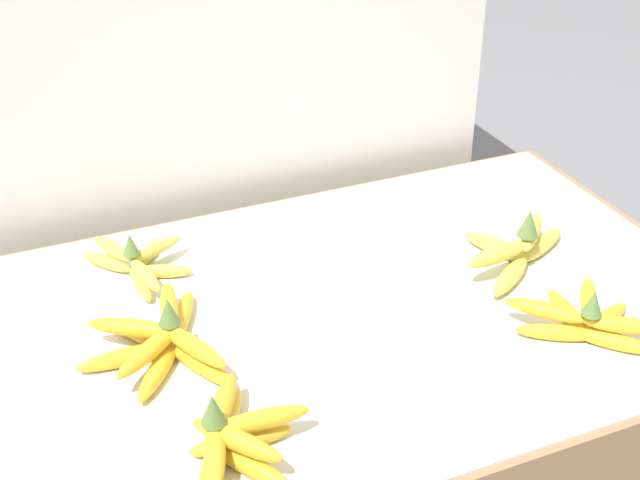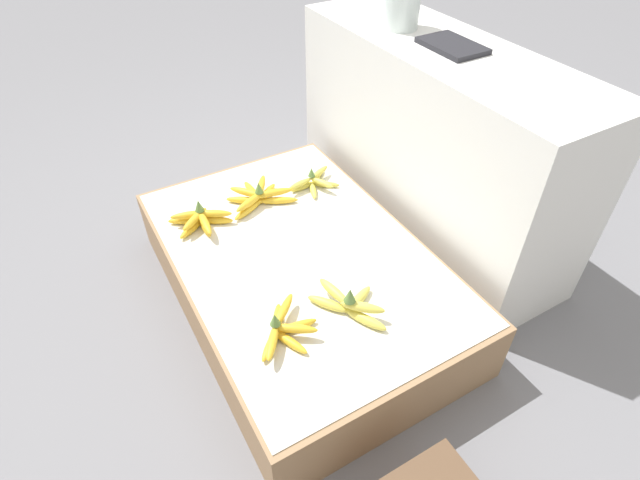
{
  "view_description": "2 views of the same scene",
  "coord_description": "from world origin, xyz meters",
  "px_view_note": "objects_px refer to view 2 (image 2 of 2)",
  "views": [
    {
      "loc": [
        -0.54,
        -1.09,
        1.1
      ],
      "look_at": [
        -0.03,
        0.11,
        0.32
      ],
      "focal_mm": 50.0,
      "sensor_mm": 36.0,
      "label": 1
    },
    {
      "loc": [
        1.14,
        -0.57,
        1.43
      ],
      "look_at": [
        0.14,
        0.0,
        0.41
      ],
      "focal_mm": 28.0,
      "sensor_mm": 36.0,
      "label": 2
    }
  ],
  "objects_px": {
    "glass_jar": "(402,3)",
    "foam_tray_white": "(380,5)",
    "banana_bunch_middle_midleft": "(349,303)",
    "banana_bunch_front_left": "(200,220)",
    "banana_bunch_front_midleft": "(283,329)",
    "banana_bunch_middle_left": "(258,196)",
    "banana_bunch_back_left": "(314,181)"
  },
  "relations": [
    {
      "from": "glass_jar",
      "to": "foam_tray_white",
      "type": "distance_m",
      "value": 0.27
    },
    {
      "from": "banana_bunch_middle_midleft",
      "to": "banana_bunch_front_left",
      "type": "bearing_deg",
      "value": -157.6
    },
    {
      "from": "foam_tray_white",
      "to": "banana_bunch_front_midleft",
      "type": "bearing_deg",
      "value": -45.55
    },
    {
      "from": "banana_bunch_front_midleft",
      "to": "foam_tray_white",
      "type": "distance_m",
      "value": 1.41
    },
    {
      "from": "banana_bunch_front_left",
      "to": "banana_bunch_front_midleft",
      "type": "bearing_deg",
      "value": 3.51
    },
    {
      "from": "banana_bunch_front_left",
      "to": "foam_tray_white",
      "type": "bearing_deg",
      "value": 108.09
    },
    {
      "from": "banana_bunch_front_left",
      "to": "banana_bunch_middle_midleft",
      "type": "distance_m",
      "value": 0.67
    },
    {
      "from": "banana_bunch_front_left",
      "to": "banana_bunch_middle_left",
      "type": "distance_m",
      "value": 0.25
    },
    {
      "from": "banana_bunch_middle_midleft",
      "to": "banana_bunch_middle_left",
      "type": "bearing_deg",
      "value": -179.2
    },
    {
      "from": "banana_bunch_middle_left",
      "to": "glass_jar",
      "type": "bearing_deg",
      "value": 94.16
    },
    {
      "from": "banana_bunch_front_left",
      "to": "foam_tray_white",
      "type": "height_order",
      "value": "foam_tray_white"
    },
    {
      "from": "banana_bunch_front_midleft",
      "to": "banana_bunch_middle_left",
      "type": "xyz_separation_m",
      "value": [
        -0.63,
        0.21,
        0.0
      ]
    },
    {
      "from": "banana_bunch_middle_midleft",
      "to": "banana_bunch_back_left",
      "type": "xyz_separation_m",
      "value": [
        -0.63,
        0.23,
        -0.01
      ]
    },
    {
      "from": "banana_bunch_front_midleft",
      "to": "banana_bunch_middle_midleft",
      "type": "relative_size",
      "value": 0.83
    },
    {
      "from": "banana_bunch_front_left",
      "to": "banana_bunch_back_left",
      "type": "height_order",
      "value": "banana_bunch_front_left"
    },
    {
      "from": "banana_bunch_back_left",
      "to": "glass_jar",
      "type": "height_order",
      "value": "glass_jar"
    },
    {
      "from": "banana_bunch_front_midleft",
      "to": "glass_jar",
      "type": "xyz_separation_m",
      "value": [
        -0.68,
        0.86,
        0.6
      ]
    },
    {
      "from": "banana_bunch_front_left",
      "to": "banana_bunch_front_midleft",
      "type": "height_order",
      "value": "banana_bunch_front_left"
    },
    {
      "from": "banana_bunch_back_left",
      "to": "banana_bunch_front_left",
      "type": "bearing_deg",
      "value": -88.72
    },
    {
      "from": "banana_bunch_front_left",
      "to": "banana_bunch_front_midleft",
      "type": "xyz_separation_m",
      "value": [
        0.6,
        0.04,
        -0.0
      ]
    },
    {
      "from": "banana_bunch_front_midleft",
      "to": "banana_bunch_middle_left",
      "type": "relative_size",
      "value": 0.79
    },
    {
      "from": "banana_bunch_front_midleft",
      "to": "foam_tray_white",
      "type": "height_order",
      "value": "foam_tray_white"
    },
    {
      "from": "banana_bunch_front_midleft",
      "to": "glass_jar",
      "type": "height_order",
      "value": "glass_jar"
    },
    {
      "from": "banana_bunch_middle_left",
      "to": "banana_bunch_back_left",
      "type": "distance_m",
      "value": 0.24
    },
    {
      "from": "banana_bunch_middle_left",
      "to": "glass_jar",
      "type": "xyz_separation_m",
      "value": [
        -0.05,
        0.65,
        0.6
      ]
    },
    {
      "from": "banana_bunch_middle_midleft",
      "to": "foam_tray_white",
      "type": "relative_size",
      "value": 1.05
    },
    {
      "from": "banana_bunch_middle_midleft",
      "to": "banana_bunch_front_midleft",
      "type": "bearing_deg",
      "value": -94.3
    },
    {
      "from": "banana_bunch_front_left",
      "to": "banana_bunch_middle_left",
      "type": "xyz_separation_m",
      "value": [
        -0.03,
        0.25,
        -0.0
      ]
    },
    {
      "from": "banana_bunch_front_midleft",
      "to": "foam_tray_white",
      "type": "bearing_deg",
      "value": 134.45
    },
    {
      "from": "banana_bunch_front_midleft",
      "to": "foam_tray_white",
      "type": "relative_size",
      "value": 0.88
    },
    {
      "from": "banana_bunch_middle_midleft",
      "to": "glass_jar",
      "type": "height_order",
      "value": "glass_jar"
    },
    {
      "from": "banana_bunch_front_midleft",
      "to": "glass_jar",
      "type": "bearing_deg",
      "value": 128.26
    }
  ]
}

